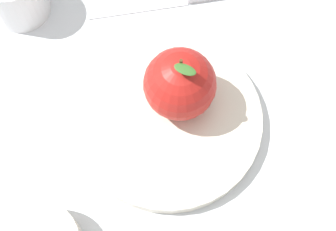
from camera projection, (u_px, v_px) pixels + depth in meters
ground_plane at (177, 101)px, 0.60m from camera, size 2.40×2.40×0.00m
dinner_plate at (168, 119)px, 0.58m from camera, size 0.23×0.23×0.02m
apple at (178, 85)px, 0.54m from camera, size 0.08×0.08×0.10m
knife at (180, 0)px, 0.66m from camera, size 0.07×0.21×0.01m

